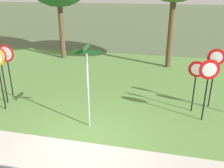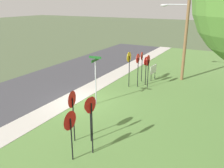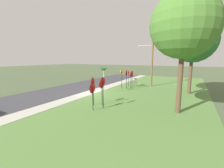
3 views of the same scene
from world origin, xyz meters
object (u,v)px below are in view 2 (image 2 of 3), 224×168
stop_sign_near_right (146,65)px  yield_sign_near_left (90,109)px  yield_sign_near_right (91,112)px  yield_sign_far_left (70,125)px  notice_board (153,70)px  yield_sign_far_right (72,104)px  stop_sign_far_right (138,63)px  stop_sign_near_left (148,64)px  stop_sign_far_center (129,62)px  utility_pole (185,24)px  street_name_post (96,76)px  stop_sign_far_left (142,61)px

stop_sign_near_right → yield_sign_near_left: size_ratio=1.02×
yield_sign_near_right → yield_sign_far_left: 0.98m
notice_board → yield_sign_far_right: bearing=4.3°
stop_sign_near_right → yield_sign_far_right: yield_sign_far_right is taller
stop_sign_far_right → stop_sign_near_left: bearing=105.1°
stop_sign_far_right → yield_sign_far_right: stop_sign_far_right is taller
stop_sign_far_center → stop_sign_far_right: stop_sign_far_center is taller
yield_sign_near_left → utility_pole: bearing=-176.3°
yield_sign_near_left → yield_sign_far_left: 1.55m
stop_sign_near_left → street_name_post: street_name_post is taller
yield_sign_far_left → notice_board: yield_sign_far_left is taller
yield_sign_near_right → utility_pole: size_ratio=0.31×
yield_sign_far_right → notice_board: (-10.66, 0.14, -1.01)m
utility_pole → notice_board: utility_pole is taller
stop_sign_far_right → yield_sign_near_left: size_ratio=1.17×
yield_sign_far_left → stop_sign_far_left: bearing=-173.1°
stop_sign_near_left → yield_sign_far_left: bearing=1.7°
stop_sign_far_left → notice_board: 1.41m
stop_sign_far_right → street_name_post: bearing=-15.3°
stop_sign_far_right → yield_sign_near_left: stop_sign_far_right is taller
stop_sign_near_right → yield_sign_near_right: yield_sign_near_right is taller
yield_sign_far_left → stop_sign_far_right: bearing=-173.5°
yield_sign_far_left → stop_sign_near_left: bearing=-177.9°
yield_sign_far_right → utility_pole: 12.32m
stop_sign_far_center → utility_pole: utility_pole is taller
utility_pole → notice_board: size_ratio=6.62×
yield_sign_far_left → utility_pole: 13.43m
stop_sign_near_left → stop_sign_far_center: bearing=-69.2°
stop_sign_far_right → yield_sign_near_left: (8.06, 1.04, -0.23)m
stop_sign_near_left → stop_sign_near_right: 0.66m
yield_sign_near_right → yield_sign_far_right: size_ratio=1.05×
yield_sign_near_left → street_name_post: 4.37m
stop_sign_far_right → yield_sign_far_right: 8.42m
stop_sign_far_left → yield_sign_far_left: size_ratio=1.11×
stop_sign_far_left → street_name_post: 5.72m
yield_sign_near_right → yield_sign_far_right: 1.33m
utility_pole → stop_sign_near_left: bearing=-27.7°
stop_sign_near_left → yield_sign_near_right: bearing=4.9°
stop_sign_far_left → stop_sign_far_right: (1.43, 0.25, 0.14)m
stop_sign_far_right → utility_pole: 4.97m
street_name_post → utility_pole: bearing=150.6°
stop_sign_far_right → notice_board: bearing=166.6°
yield_sign_near_right → street_name_post: (-4.58, -2.65, -0.10)m
yield_sign_far_right → stop_sign_far_right: bearing=171.7°
stop_sign_far_right → notice_board: size_ratio=2.04×
stop_sign_near_right → yield_sign_far_left: stop_sign_near_right is taller
stop_sign_far_left → stop_sign_near_right: bearing=32.6°
street_name_post → stop_sign_far_center: bearing=168.2°
street_name_post → notice_board: street_name_post is taller
stop_sign_far_center → notice_board: (-2.55, 1.06, -1.12)m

